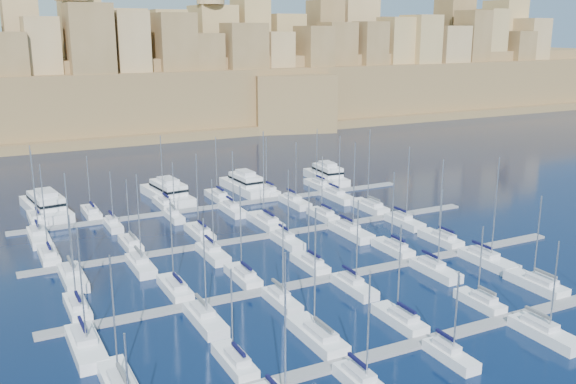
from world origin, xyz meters
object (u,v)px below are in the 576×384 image
motor_yacht_c (245,184)px  sailboat_4 (480,302)px  sailboat_2 (317,336)px  motor_yacht_d (327,175)px  motor_yacht_a (46,206)px  motor_yacht_b (168,192)px

motor_yacht_c → sailboat_4: bearing=-87.3°
sailboat_2 → motor_yacht_d: (41.91, 69.08, 0.95)m
motor_yacht_a → sailboat_4: bearing=-57.8°
motor_yacht_b → sailboat_2: bearing=-92.6°
sailboat_4 → motor_yacht_a: 85.21m
motor_yacht_a → motor_yacht_b: size_ratio=1.08×
sailboat_2 → motor_yacht_d: sailboat_2 is taller
motor_yacht_b → motor_yacht_c: same height
sailboat_4 → motor_yacht_c: size_ratio=0.68×
sailboat_4 → motor_yacht_d: sailboat_4 is taller
motor_yacht_c → motor_yacht_d: bearing=-0.7°
motor_yacht_d → motor_yacht_c: bearing=179.3°
sailboat_4 → motor_yacht_a: sailboat_4 is taller
sailboat_4 → motor_yacht_b: size_ratio=0.61×
sailboat_2 → motor_yacht_b: sailboat_2 is taller
sailboat_4 → motor_yacht_c: bearing=92.7°
sailboat_2 → motor_yacht_c: bearing=73.3°
motor_yacht_b → motor_yacht_c: size_ratio=1.12×
sailboat_2 → sailboat_4: bearing=-3.1°
motor_yacht_c → motor_yacht_d: size_ratio=1.03×
sailboat_4 → motor_yacht_c: 70.71m
sailboat_4 → motor_yacht_c: sailboat_4 is taller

